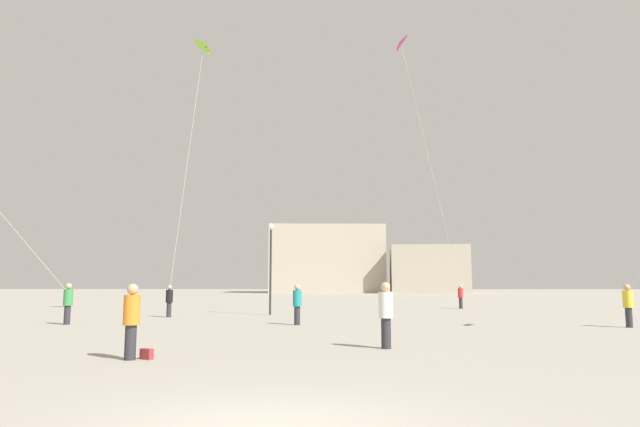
{
  "coord_description": "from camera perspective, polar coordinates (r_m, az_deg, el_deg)",
  "views": [
    {
      "loc": [
        0.82,
        -6.7,
        1.74
      ],
      "look_at": [
        0.0,
        21.96,
        5.38
      ],
      "focal_mm": 30.76,
      "sensor_mm": 36.0,
      "label": 1
    }
  ],
  "objects": [
    {
      "name": "person_in_orange",
      "position": [
        13.5,
        -19.02,
        -10.22
      ],
      "size": [
        0.38,
        0.38,
        1.72
      ],
      "rotation": [
        0.0,
        0.0,
        2.59
      ],
      "color": "#2D2D33",
      "rests_on": "ground_plane"
    },
    {
      "name": "person_in_white",
      "position": [
        15.05,
        6.86,
        -10.13
      ],
      "size": [
        0.38,
        0.38,
        1.76
      ],
      "rotation": [
        0.0,
        0.0,
        0.12
      ],
      "color": "#2D2D33",
      "rests_on": "ground_plane"
    },
    {
      "name": "person_in_red",
      "position": [
        38.92,
        14.42,
        -8.26
      ],
      "size": [
        0.35,
        0.35,
        1.62
      ],
      "rotation": [
        0.0,
        0.0,
        1.45
      ],
      "color": "#2D2D33",
      "rests_on": "ground_plane"
    },
    {
      "name": "person_in_teal",
      "position": [
        23.25,
        -2.39,
        -9.24
      ],
      "size": [
        0.37,
        0.37,
        1.68
      ],
      "rotation": [
        0.0,
        0.0,
        4.51
      ],
      "color": "#2D2D33",
      "rests_on": "ground_plane"
    },
    {
      "name": "person_in_green",
      "position": [
        25.75,
        -24.75,
        -8.34
      ],
      "size": [
        0.38,
        0.38,
        1.73
      ],
      "rotation": [
        0.0,
        0.0,
        2.71
      ],
      "color": "#2D2D33",
      "rests_on": "ground_plane"
    },
    {
      "name": "person_in_black",
      "position": [
        29.46,
        -15.41,
        -8.62
      ],
      "size": [
        0.35,
        0.35,
        1.63
      ],
      "rotation": [
        0.0,
        0.0,
        3.54
      ],
      "color": "#2D2D33",
      "rests_on": "ground_plane"
    },
    {
      "name": "person_in_yellow",
      "position": [
        25.05,
        29.39,
        -8.17
      ],
      "size": [
        0.37,
        0.37,
        1.69
      ],
      "rotation": [
        0.0,
        0.0,
        2.22
      ],
      "color": "#2D2D33",
      "rests_on": "ground_plane"
    },
    {
      "name": "kite_magenta_diamond",
      "position": [
        33.99,
        8.49,
        16.88
      ],
      "size": [
        5.06,
        7.84,
        14.95
      ],
      "color": "#D12899"
    },
    {
      "name": "kite_lime_diamond",
      "position": [
        34.19,
        -12.03,
        16.54
      ],
      "size": [
        1.52,
        2.91,
        14.64
      ],
      "color": "#8CD12D"
    },
    {
      "name": "building_left_hall",
      "position": [
        101.56,
        0.62,
        -4.85
      ],
      "size": [
        21.03,
        16.11,
        11.91
      ],
      "color": "#B2A893",
      "rests_on": "ground_plane"
    },
    {
      "name": "building_centre_hall",
      "position": [
        99.14,
        11.1,
        -5.77
      ],
      "size": [
        13.95,
        16.06,
        8.07
      ],
      "color": "#B2A893",
      "rests_on": "ground_plane"
    },
    {
      "name": "lamppost_east",
      "position": [
        30.67,
        -5.14,
        -4.14
      ],
      "size": [
        0.36,
        0.36,
        5.04
      ],
      "color": "#2D2D30",
      "rests_on": "ground_plane"
    },
    {
      "name": "handbag_beside_flyer",
      "position": [
        13.55,
        -17.59,
        -13.76
      ],
      "size": [
        0.35,
        0.28,
        0.24
      ],
      "primitive_type": "cube",
      "rotation": [
        0.0,
        0.0,
        5.76
      ],
      "color": "maroon",
      "rests_on": "ground_plane"
    }
  ]
}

